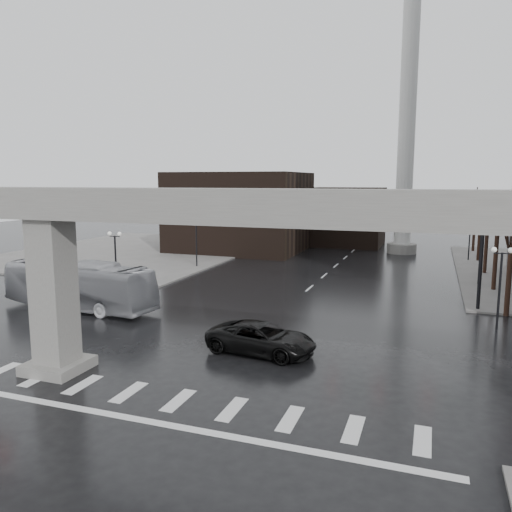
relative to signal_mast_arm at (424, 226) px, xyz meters
The scene contains 20 objects.
ground 21.64m from the signal_mast_arm, 115.57° to the right, with size 160.00×160.00×0.00m, color black.
sidewalk_nw 39.41m from the signal_mast_arm, 153.82° to the left, with size 28.00×36.00×0.15m, color slate.
elevated_guideway 20.35m from the signal_mast_arm, 112.35° to the right, with size 48.00×2.60×8.70m.
building_far_left 32.68m from the signal_mast_arm, 134.74° to the left, with size 16.00×14.00×10.00m, color black.
building_far_mid 35.02m from the signal_mast_arm, 108.32° to the left, with size 10.00×10.00×8.00m, color black.
smokestack 28.38m from the signal_mast_arm, 96.28° to the left, with size 3.60×3.60×30.00m.
signal_mast_arm is the anchor object (origin of this frame).
lamp_right_0 6.99m from the signal_mast_arm, 46.80° to the right, with size 1.22×0.32×5.11m.
lamp_right_1 10.51m from the signal_mast_arm, 63.90° to the left, with size 1.22×0.32×5.11m.
lamp_right_2 23.75m from the signal_mast_arm, 79.01° to the left, with size 1.22×0.32×5.11m.
lamp_left_0 23.12m from the signal_mast_arm, 167.96° to the right, with size 1.22×0.32×5.11m.
lamp_left_1 24.42m from the signal_mast_arm, 157.75° to the left, with size 1.22×0.32×5.11m.
lamp_left_2 32.40m from the signal_mast_arm, 134.11° to the left, with size 1.22×0.32×5.11m.
tree_right_0 6.37m from the signal_mast_arm, ahead, with size 1.09×1.58×7.50m.
tree_right_1 9.57m from the signal_mast_arm, 52.50° to the left, with size 1.09×1.61×7.67m.
tree_right_2 16.45m from the signal_mast_arm, 70.00° to the left, with size 1.10×1.63×7.85m.
tree_right_3 24.04m from the signal_mast_arm, 76.58° to the left, with size 1.11×1.66×8.02m.
tree_right_4 31.83m from the signal_mast_arm, 79.94° to the left, with size 1.12×1.69×8.19m.
pickup_truck 16.07m from the signal_mast_arm, 119.97° to the right, with size 2.67×5.79×1.61m, color black.
city_bus 24.81m from the signal_mast_arm, 158.88° to the right, with size 2.83×12.08×3.37m, color #BBBBC0.
Camera 1 is at (9.56, -18.29, 9.02)m, focal length 35.00 mm.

